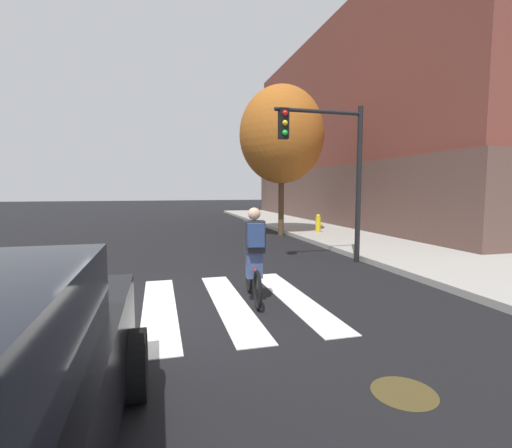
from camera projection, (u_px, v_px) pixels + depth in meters
The scene contains 8 objects.
ground_plane at pixel (156, 309), 6.21m from camera, with size 120.00×120.00×0.00m, color black.
crosswalk_stripes at pixel (122, 311), 6.07m from camera, with size 6.56×3.85×0.01m.
manhole_cover at pixel (404, 393), 3.65m from camera, with size 0.64×0.64×0.01m, color #473D1E.
cyclist at pixel (254, 255), 6.51m from camera, with size 0.38×1.71×1.69m.
traffic_light_near at pixel (331, 156), 9.71m from camera, with size 2.47×0.28×4.20m.
fire_hydrant at pixel (318, 223), 15.90m from camera, with size 0.33×0.22×0.78m.
street_tree_near at pixel (282, 135), 15.58m from camera, with size 3.56×3.56×6.33m.
corner_building at pixel (433, 134), 23.05m from camera, with size 15.85×23.09×10.98m.
Camera 1 is at (0.08, -6.27, 2.01)m, focal length 25.93 mm.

